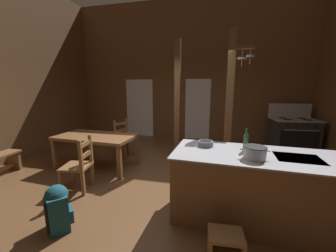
{
  "coord_description": "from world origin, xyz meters",
  "views": [
    {
      "loc": [
        0.89,
        -3.3,
        1.78
      ],
      "look_at": [
        0.05,
        0.41,
        1.03
      ],
      "focal_mm": 21.08,
      "sensor_mm": 36.0,
      "label": 1
    }
  ],
  "objects_px": {
    "ladderback_chair_near_window": "(124,139)",
    "stockpot_on_counter": "(255,153)",
    "kitchen_island": "(254,187)",
    "ladderback_chair_by_post": "(79,165)",
    "bottle_tall_on_counter": "(246,142)",
    "dining_table": "(96,139)",
    "stove_range": "(293,135)",
    "step_stool": "(225,244)",
    "backpack": "(58,206)",
    "mixing_bowl_on_counter": "(206,143)"
  },
  "relations": [
    {
      "from": "bottle_tall_on_counter",
      "to": "dining_table",
      "type": "bearing_deg",
      "value": 161.15
    },
    {
      "from": "stove_range",
      "to": "step_stool",
      "type": "distance_m",
      "value": 4.54
    },
    {
      "from": "ladderback_chair_by_post",
      "to": "stockpot_on_counter",
      "type": "xyz_separation_m",
      "value": [
        2.74,
        -0.34,
        0.55
      ]
    },
    {
      "from": "step_stool",
      "to": "ladderback_chair_by_post",
      "type": "relative_size",
      "value": 0.4
    },
    {
      "from": "stove_range",
      "to": "mixing_bowl_on_counter",
      "type": "relative_size",
      "value": 6.02
    },
    {
      "from": "stove_range",
      "to": "ladderback_chair_by_post",
      "type": "xyz_separation_m",
      "value": [
        -4.41,
        -3.13,
        -0.03
      ]
    },
    {
      "from": "ladderback_chair_by_post",
      "to": "stove_range",
      "type": "bearing_deg",
      "value": 35.41
    },
    {
      "from": "kitchen_island",
      "to": "stockpot_on_counter",
      "type": "distance_m",
      "value": 0.57
    },
    {
      "from": "ladderback_chair_near_window",
      "to": "mixing_bowl_on_counter",
      "type": "distance_m",
      "value": 2.84
    },
    {
      "from": "stove_range",
      "to": "backpack",
      "type": "bearing_deg",
      "value": -134.8
    },
    {
      "from": "step_stool",
      "to": "bottle_tall_on_counter",
      "type": "distance_m",
      "value": 1.27
    },
    {
      "from": "backpack",
      "to": "mixing_bowl_on_counter",
      "type": "distance_m",
      "value": 2.13
    },
    {
      "from": "kitchen_island",
      "to": "ladderback_chair_by_post",
      "type": "distance_m",
      "value": 2.81
    },
    {
      "from": "ladderback_chair_by_post",
      "to": "ladderback_chair_near_window",
      "type": "bearing_deg",
      "value": 90.51
    },
    {
      "from": "ladderback_chair_near_window",
      "to": "stockpot_on_counter",
      "type": "distance_m",
      "value": 3.55
    },
    {
      "from": "dining_table",
      "to": "ladderback_chair_by_post",
      "type": "relative_size",
      "value": 1.85
    },
    {
      "from": "stockpot_on_counter",
      "to": "mixing_bowl_on_counter",
      "type": "bearing_deg",
      "value": 146.21
    },
    {
      "from": "stockpot_on_counter",
      "to": "stove_range",
      "type": "bearing_deg",
      "value": 64.31
    },
    {
      "from": "stockpot_on_counter",
      "to": "mixing_bowl_on_counter",
      "type": "xyz_separation_m",
      "value": [
        -0.6,
        0.4,
        -0.04
      ]
    },
    {
      "from": "bottle_tall_on_counter",
      "to": "kitchen_island",
      "type": "bearing_deg",
      "value": -41.46
    },
    {
      "from": "kitchen_island",
      "to": "ladderback_chair_by_post",
      "type": "relative_size",
      "value": 2.33
    },
    {
      "from": "ladderback_chair_by_post",
      "to": "mixing_bowl_on_counter",
      "type": "xyz_separation_m",
      "value": [
        2.14,
        0.06,
        0.51
      ]
    },
    {
      "from": "bottle_tall_on_counter",
      "to": "ladderback_chair_near_window",
      "type": "bearing_deg",
      "value": 145.05
    },
    {
      "from": "stockpot_on_counter",
      "to": "bottle_tall_on_counter",
      "type": "relative_size",
      "value": 1.11
    },
    {
      "from": "dining_table",
      "to": "ladderback_chair_near_window",
      "type": "relative_size",
      "value": 1.85
    },
    {
      "from": "stove_range",
      "to": "mixing_bowl_on_counter",
      "type": "height_order",
      "value": "stove_range"
    },
    {
      "from": "stove_range",
      "to": "ladderback_chair_near_window",
      "type": "distance_m",
      "value": 4.61
    },
    {
      "from": "stove_range",
      "to": "dining_table",
      "type": "distance_m",
      "value": 5.16
    },
    {
      "from": "bottle_tall_on_counter",
      "to": "backpack",
      "type": "bearing_deg",
      "value": -158.94
    },
    {
      "from": "stove_range",
      "to": "stockpot_on_counter",
      "type": "xyz_separation_m",
      "value": [
        -1.67,
        -3.47,
        0.52
      ]
    },
    {
      "from": "kitchen_island",
      "to": "step_stool",
      "type": "height_order",
      "value": "kitchen_island"
    },
    {
      "from": "step_stool",
      "to": "bottle_tall_on_counter",
      "type": "xyz_separation_m",
      "value": [
        0.27,
        0.89,
        0.87
      ]
    },
    {
      "from": "step_stool",
      "to": "stockpot_on_counter",
      "type": "height_order",
      "value": "stockpot_on_counter"
    },
    {
      "from": "ladderback_chair_near_window",
      "to": "ladderback_chair_by_post",
      "type": "height_order",
      "value": "same"
    },
    {
      "from": "stove_range",
      "to": "step_stool",
      "type": "bearing_deg",
      "value": -116.21
    },
    {
      "from": "dining_table",
      "to": "bottle_tall_on_counter",
      "type": "height_order",
      "value": "bottle_tall_on_counter"
    },
    {
      "from": "kitchen_island",
      "to": "ladderback_chair_by_post",
      "type": "bearing_deg",
      "value": 176.76
    },
    {
      "from": "ladderback_chair_near_window",
      "to": "backpack",
      "type": "distance_m",
      "value": 2.8
    },
    {
      "from": "step_stool",
      "to": "mixing_bowl_on_counter",
      "type": "relative_size",
      "value": 1.72
    },
    {
      "from": "step_stool",
      "to": "bottle_tall_on_counter",
      "type": "relative_size",
      "value": 1.22
    },
    {
      "from": "kitchen_island",
      "to": "stockpot_on_counter",
      "type": "height_order",
      "value": "stockpot_on_counter"
    },
    {
      "from": "kitchen_island",
      "to": "bottle_tall_on_counter",
      "type": "relative_size",
      "value": 7.17
    },
    {
      "from": "step_stool",
      "to": "dining_table",
      "type": "relative_size",
      "value": 0.21
    },
    {
      "from": "ladderback_chair_near_window",
      "to": "stockpot_on_counter",
      "type": "bearing_deg",
      "value": -38.29
    },
    {
      "from": "kitchen_island",
      "to": "mixing_bowl_on_counter",
      "type": "relative_size",
      "value": 10.12
    },
    {
      "from": "step_stool",
      "to": "backpack",
      "type": "relative_size",
      "value": 0.63
    },
    {
      "from": "kitchen_island",
      "to": "ladderback_chair_near_window",
      "type": "distance_m",
      "value": 3.46
    },
    {
      "from": "backpack",
      "to": "stockpot_on_counter",
      "type": "distance_m",
      "value": 2.54
    },
    {
      "from": "backpack",
      "to": "mixing_bowl_on_counter",
      "type": "bearing_deg",
      "value": 29.34
    },
    {
      "from": "stockpot_on_counter",
      "to": "mixing_bowl_on_counter",
      "type": "relative_size",
      "value": 1.56
    }
  ]
}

